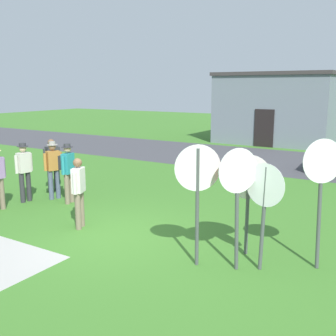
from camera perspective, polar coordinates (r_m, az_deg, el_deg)
name	(u,v)px	position (r m, az deg, el deg)	size (l,w,h in m)	color
ground_plane	(115,236)	(9.27, -7.53, -9.56)	(80.00, 80.00, 0.00)	#3D7528
street_asphalt	(270,160)	(19.04, 14.30, 1.09)	(60.00, 6.40, 0.01)	#424247
building_background	(279,108)	(25.53, 15.47, 8.28)	(6.77, 5.44, 4.15)	slate
stop_sign_leaning_right	(264,198)	(7.41, 13.54, -4.18)	(0.78, 0.24, 1.99)	#474C4C
stop_sign_low_front	(321,180)	(7.70, 20.98, -1.65)	(0.60, 0.60, 2.42)	#474C4C
stop_sign_nearest	(248,187)	(8.00, 11.34, -2.69)	(0.80, 0.39, 2.03)	#474C4C
stop_sign_tallest	(238,187)	(7.27, 9.87, -2.69)	(0.50, 0.70, 2.26)	#474C4C
stop_sign_leaning_left	(198,183)	(7.34, 4.22, -2.14)	(0.68, 0.57, 2.30)	#474C4C
person_in_blue	(53,166)	(12.39, -16.03, 0.31)	(0.44, 0.54, 1.74)	#4C5670
person_on_left	(52,162)	(13.34, -16.14, 0.81)	(0.30, 0.55, 1.69)	#2D2D33
person_with_sunhat	(24,169)	(12.32, -19.77, -0.11)	(0.31, 0.57, 1.74)	#2D2D33
person_in_dark_shirt	(79,189)	(9.66, -12.57, -2.95)	(0.34, 0.53, 1.69)	#7A6B56
person_in_teal	(68,169)	(11.82, -14.09, -0.12)	(0.42, 0.56, 1.74)	#7A6B56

